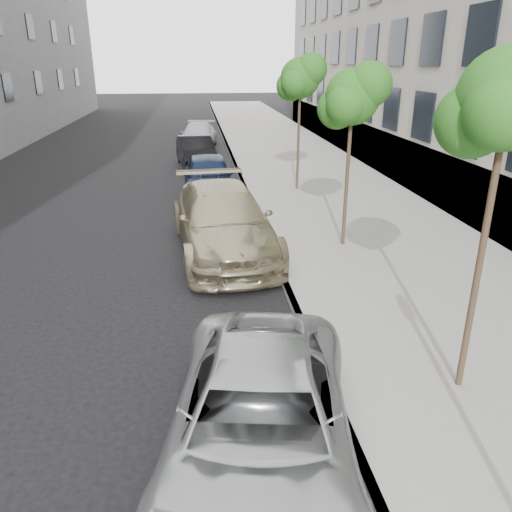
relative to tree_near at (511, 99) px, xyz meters
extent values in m
plane|color=black|center=(-3.23, -1.50, -4.43)|extent=(160.00, 160.00, 0.00)
cube|color=gray|center=(1.07, 22.50, -4.36)|extent=(6.40, 72.00, 0.14)
cube|color=#9E9B93|center=(-2.05, 22.50, -4.36)|extent=(0.15, 72.00, 0.14)
cylinder|color=#38281C|center=(-0.03, 0.00, -1.79)|extent=(0.10, 0.10, 4.99)
sphere|color=#216519|center=(-0.03, 0.00, 0.01)|extent=(1.32, 1.32, 1.32)
sphere|color=#216519|center=(-0.33, 0.25, -0.29)|extent=(0.99, 0.99, 0.99)
cylinder|color=#38281C|center=(-0.03, 6.50, -1.99)|extent=(0.10, 0.10, 4.59)
sphere|color=#216519|center=(-0.03, 6.50, -0.39)|extent=(1.38, 1.38, 1.38)
sphere|color=#216519|center=(0.32, 6.30, -0.09)|extent=(1.11, 1.11, 1.11)
sphere|color=#216519|center=(-0.33, 6.75, -0.69)|extent=(1.04, 1.04, 1.04)
cylinder|color=#38281C|center=(-0.03, 13.00, -1.87)|extent=(0.10, 0.10, 4.84)
sphere|color=#216519|center=(-0.03, 13.00, -0.15)|extent=(1.47, 1.47, 1.47)
sphere|color=#216519|center=(0.32, 12.80, 0.15)|extent=(1.17, 1.17, 1.17)
sphere|color=#216519|center=(-0.33, 13.25, -0.45)|extent=(1.10, 1.10, 1.10)
imported|color=#AFB2B4|center=(-3.33, -1.19, -3.73)|extent=(3.13, 5.34, 1.40)
imported|color=tan|center=(-3.33, 6.68, -3.56)|extent=(2.98, 6.21, 1.75)
imported|color=black|center=(-3.54, 12.62, -3.63)|extent=(1.89, 4.67, 1.59)
imported|color=black|center=(-3.95, 18.41, -3.70)|extent=(2.10, 4.60, 1.46)
imported|color=#ACAFB5|center=(-3.77, 24.29, -3.72)|extent=(2.50, 5.06, 1.41)
camera|label=1|loc=(-3.98, -6.14, 0.46)|focal=35.00mm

